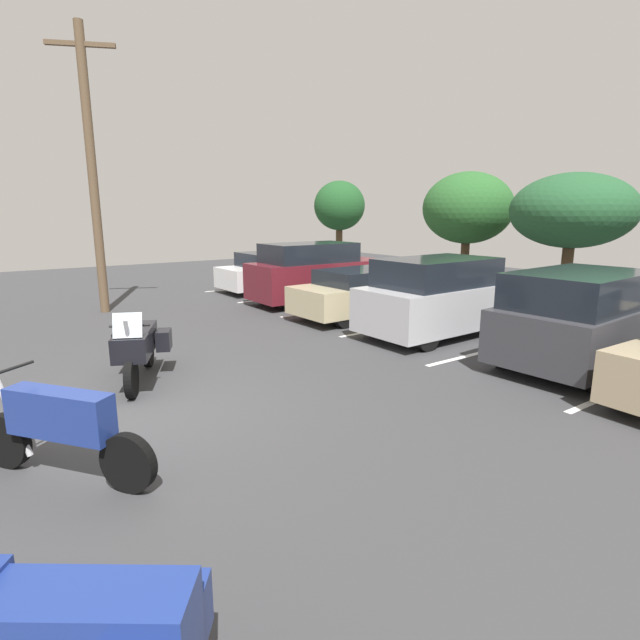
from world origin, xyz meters
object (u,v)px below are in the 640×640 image
car_champagne (370,292)px  car_silver (442,297)px  utility_pole (92,168)px  car_maroon (316,273)px  car_white (277,272)px  motorcycle_second (60,426)px  car_charcoal (585,318)px  motorcycle_touring (138,346)px

car_champagne → car_silver: (2.68, -0.03, 0.24)m
utility_pole → car_maroon: bearing=69.7°
car_white → car_maroon: (2.93, -0.19, 0.27)m
motorcycle_second → car_champagne: car_champagne is taller
car_maroon → car_silver: 5.37m
motorcycle_second → car_charcoal: bearing=83.0°
car_white → car_charcoal: car_charcoal is taller
car_champagne → car_silver: bearing=-0.6°
motorcycle_touring → motorcycle_second: size_ratio=1.12×
car_silver → utility_pole: 10.28m
motorcycle_touring → car_champagne: bearing=106.5°
car_white → car_silver: 8.30m
car_champagne → utility_pole: bearing=-129.0°
car_charcoal → car_maroon: bearing=-178.1°
utility_pole → motorcycle_second: bearing=-14.1°
motorcycle_touring → utility_pole: size_ratio=0.27×
motorcycle_touring → car_maroon: (-4.77, 7.01, 0.31)m
car_white → utility_pole: size_ratio=0.57×
car_charcoal → car_white: bearing=-179.5°
car_maroon → car_champagne: car_maroon is taller
car_champagne → car_silver: car_silver is taller
motorcycle_second → car_charcoal: (1.09, 8.89, 0.31)m
car_white → car_champagne: car_white is taller
car_maroon → car_charcoal: bearing=1.9°
car_champagne → car_charcoal: (5.95, 0.30, 0.24)m
car_champagne → car_white: bearing=178.0°
car_white → car_charcoal: 11.57m
car_white → utility_pole: bearing=-84.0°
motorcycle_second → car_maroon: size_ratio=0.42×
car_champagne → car_silver: size_ratio=1.11×
motorcycle_second → motorcycle_touring: bearing=150.4°
car_champagne → car_maroon: bearing=179.9°
car_maroon → car_champagne: size_ratio=0.95×
car_white → utility_pole: (0.66, -6.31, 3.42)m
car_silver → car_charcoal: size_ratio=1.02×
motorcycle_second → car_silver: bearing=104.3°
car_champagne → utility_pole: utility_pole is taller
motorcycle_second → utility_pole: utility_pole is taller
car_white → car_champagne: size_ratio=0.93×
motorcycle_second → car_white: 13.68m
motorcycle_touring → car_maroon: 8.48m
motorcycle_second → car_white: bearing=140.0°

